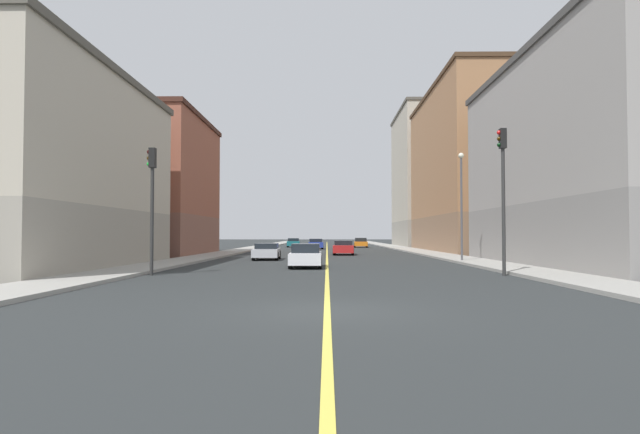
# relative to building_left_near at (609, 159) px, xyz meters

# --- Properties ---
(ground_plane) EXTENTS (400.00, 400.00, 0.00)m
(ground_plane) POSITION_rel_building_left_near_xyz_m (-16.33, -18.46, -6.24)
(ground_plane) COLOR #292D2E
(ground_plane) RESTS_ON ground
(sidewalk_left) EXTENTS (2.87, 168.00, 0.15)m
(sidewalk_left) POSITION_rel_building_left_near_xyz_m (-6.59, 30.54, -6.16)
(sidewalk_left) COLOR #9E9B93
(sidewalk_left) RESTS_ON ground
(sidewalk_right) EXTENTS (2.87, 168.00, 0.15)m
(sidewalk_right) POSITION_rel_building_left_near_xyz_m (-26.08, 30.54, -6.16)
(sidewalk_right) COLOR #9E9B93
(sidewalk_right) RESTS_ON ground
(lane_center_stripe) EXTENTS (0.16, 154.00, 0.01)m
(lane_center_stripe) POSITION_rel_building_left_near_xyz_m (-16.33, 30.54, -6.23)
(lane_center_stripe) COLOR #E5D14C
(lane_center_stripe) RESTS_ON ground
(building_left_near) EXTENTS (10.61, 23.03, 12.46)m
(building_left_near) POSITION_rel_building_left_near_xyz_m (0.00, 0.00, 0.00)
(building_left_near) COLOR gray
(building_left_near) RESTS_ON ground
(building_left_mid) EXTENTS (10.61, 25.82, 17.59)m
(building_left_mid) POSITION_rel_building_left_near_xyz_m (0.00, 27.76, 2.57)
(building_left_mid) COLOR #8F6B4F
(building_left_mid) RESTS_ON ground
(building_left_far) EXTENTS (10.61, 18.99, 21.01)m
(building_left_far) POSITION_rel_building_left_near_xyz_m (0.00, 52.99, 4.27)
(building_left_far) COLOR #9D9688
(building_left_far) RESTS_ON ground
(building_right_corner) EXTENTS (10.61, 19.08, 10.77)m
(building_right_corner) POSITION_rel_building_left_near_xyz_m (-32.67, -2.45, -0.85)
(building_right_corner) COLOR #9D9688
(building_right_corner) RESTS_ON ground
(building_right_midblock) EXTENTS (10.61, 15.38, 12.43)m
(building_right_midblock) POSITION_rel_building_left_near_xyz_m (-32.67, 17.19, -0.02)
(building_right_midblock) COLOR brown
(building_right_midblock) RESTS_ON ground
(traffic_light_left_near) EXTENTS (0.40, 0.32, 6.61)m
(traffic_light_left_near) POSITION_rel_building_left_near_xyz_m (-8.44, -7.17, -2.00)
(traffic_light_left_near) COLOR #2D2D2D
(traffic_light_left_near) RESTS_ON ground
(traffic_light_right_near) EXTENTS (0.40, 0.32, 5.76)m
(traffic_light_right_near) POSITION_rel_building_left_near_xyz_m (-24.26, -7.17, -2.49)
(traffic_light_right_near) COLOR #2D2D2D
(traffic_light_right_near) RESTS_ON ground
(street_lamp_left_near) EXTENTS (0.36, 0.36, 7.12)m
(street_lamp_left_near) POSITION_rel_building_left_near_xyz_m (-7.42, 4.47, -1.77)
(street_lamp_left_near) COLOR #4C4C51
(street_lamp_left_near) RESTS_ON ground
(car_red) EXTENTS (2.02, 4.62, 1.30)m
(car_red) POSITION_rel_building_left_near_xyz_m (-14.82, 18.08, -5.60)
(car_red) COLOR red
(car_red) RESTS_ON ground
(car_blue) EXTENTS (2.00, 4.23, 1.31)m
(car_blue) POSITION_rel_building_left_near_xyz_m (-17.78, 38.21, -5.59)
(car_blue) COLOR #23389E
(car_blue) RESTS_ON ground
(car_silver) EXTENTS (1.98, 4.46, 1.20)m
(car_silver) POSITION_rel_building_left_near_xyz_m (-20.76, 8.31, -5.63)
(car_silver) COLOR silver
(car_silver) RESTS_ON ground
(car_white) EXTENTS (1.81, 4.44, 1.33)m
(car_white) POSITION_rel_building_left_near_xyz_m (-17.52, -1.14, -5.59)
(car_white) COLOR white
(car_white) RESTS_ON ground
(car_teal) EXTENTS (2.02, 4.65, 1.31)m
(car_teal) POSITION_rel_building_left_near_xyz_m (-21.29, 48.77, -5.60)
(car_teal) COLOR #196670
(car_teal) RESTS_ON ground
(car_orange) EXTENTS (2.06, 4.65, 1.37)m
(car_orange) POSITION_rel_building_left_near_xyz_m (-11.47, 46.94, -5.58)
(car_orange) COLOR orange
(car_orange) RESTS_ON ground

